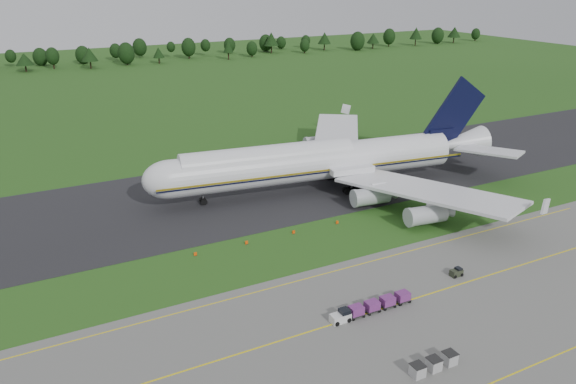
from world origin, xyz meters
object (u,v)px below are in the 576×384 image
aircraft (322,161)px  utility_cart (456,273)px  baggage_train (370,307)px  uld_row (434,364)px  edge_markers (271,237)px

aircraft → utility_cart: (-0.81, -41.93, -5.78)m
baggage_train → uld_row: bearing=-91.6°
edge_markers → uld_row: bearing=-87.5°
aircraft → baggage_train: 47.96m
aircraft → baggage_train: (-18.25, -44.02, -5.46)m
uld_row → edge_markers: (-1.74, 40.14, -0.55)m
uld_row → aircraft: bearing=72.0°
aircraft → edge_markers: (-20.36, -17.14, -6.07)m
utility_cart → aircraft: bearing=88.9°
aircraft → edge_markers: size_ratio=2.84×
edge_markers → aircraft: bearing=40.1°
baggage_train → uld_row: (-0.37, -13.26, -0.06)m
baggage_train → utility_cart: 17.57m
aircraft → edge_markers: 27.30m
uld_row → edge_markers: size_ratio=0.23×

